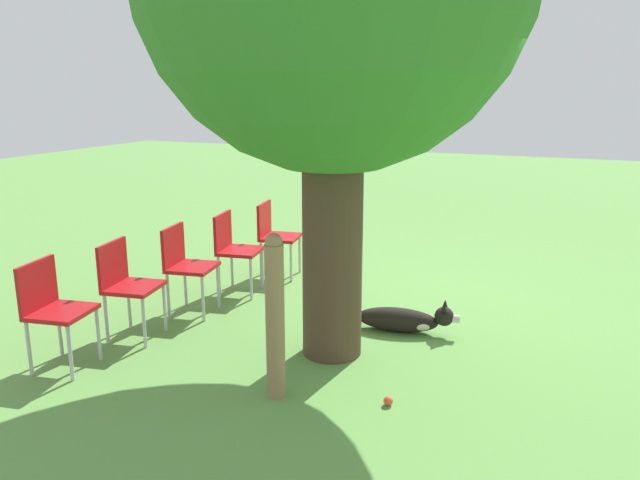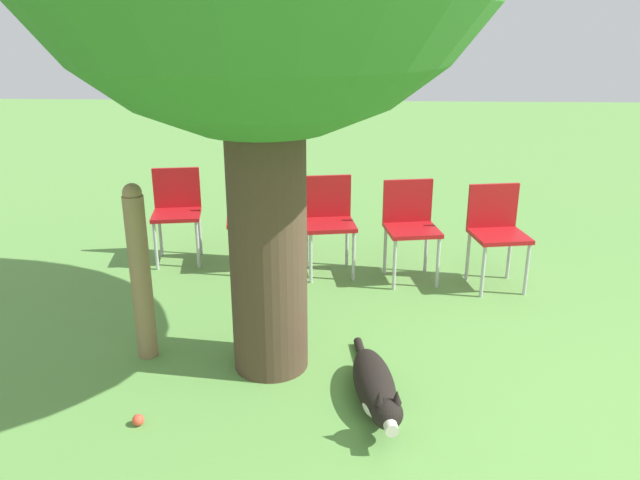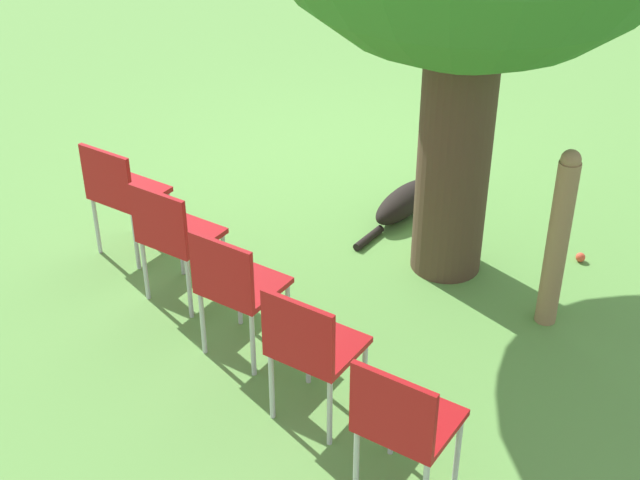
# 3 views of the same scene
# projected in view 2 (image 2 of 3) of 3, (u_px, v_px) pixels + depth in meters

# --- Properties ---
(ground_plane) EXTENTS (30.00, 30.00, 0.00)m
(ground_plane) POSITION_uv_depth(u_px,v_px,m) (448.00, 404.00, 3.76)
(ground_plane) COLOR #609947
(dog) EXTENTS (1.23, 0.34, 0.33)m
(dog) POSITION_uv_depth(u_px,v_px,m) (376.00, 388.00, 3.72)
(dog) COLOR black
(dog) RESTS_ON ground_plane
(fence_post) EXTENTS (0.14, 0.14, 1.22)m
(fence_post) POSITION_uv_depth(u_px,v_px,m) (140.00, 272.00, 4.12)
(fence_post) COLOR #937551
(fence_post) RESTS_ON ground_plane
(red_chair_0) EXTENTS (0.49, 0.51, 0.87)m
(red_chair_0) POSITION_uv_depth(u_px,v_px,m) (496.00, 227.00, 5.31)
(red_chair_0) COLOR #B21419
(red_chair_0) RESTS_ON ground_plane
(red_chair_1) EXTENTS (0.49, 0.51, 0.87)m
(red_chair_1) POSITION_uv_depth(u_px,v_px,m) (410.00, 222.00, 5.46)
(red_chair_1) COLOR #B21419
(red_chair_1) RESTS_ON ground_plane
(red_chair_2) EXTENTS (0.49, 0.51, 0.87)m
(red_chair_2) POSITION_uv_depth(u_px,v_px,m) (328.00, 216.00, 5.60)
(red_chair_2) COLOR #B21419
(red_chair_2) RESTS_ON ground_plane
(red_chair_3) EXTENTS (0.49, 0.51, 0.87)m
(red_chair_3) POSITION_uv_depth(u_px,v_px,m) (251.00, 211.00, 5.74)
(red_chair_3) COLOR #B21419
(red_chair_3) RESTS_ON ground_plane
(red_chair_4) EXTENTS (0.49, 0.51, 0.87)m
(red_chair_4) POSITION_uv_depth(u_px,v_px,m) (177.00, 207.00, 5.89)
(red_chair_4) COLOR #B21419
(red_chair_4) RESTS_ON ground_plane
(tennis_ball) EXTENTS (0.07, 0.07, 0.07)m
(tennis_ball) POSITION_uv_depth(u_px,v_px,m) (138.00, 420.00, 3.56)
(tennis_ball) COLOR #E54C33
(tennis_ball) RESTS_ON ground_plane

